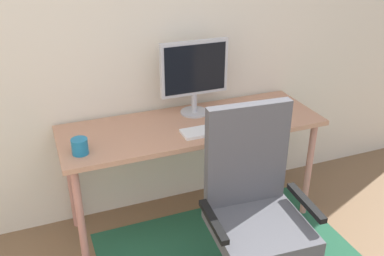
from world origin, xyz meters
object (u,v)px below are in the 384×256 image
object	(u,v)px
desk	(192,134)
monitor	(194,72)
keyboard	(216,129)
cell_phone	(269,111)
office_chair	(254,226)
computer_mouse	(267,121)
coffee_cup	(80,146)

from	to	relation	value
desk	monitor	size ratio (longest dim) A/B	3.41
keyboard	cell_phone	bearing A→B (deg)	15.59
monitor	office_chair	bearing A→B (deg)	-89.17
cell_phone	office_chair	world-z (taller)	office_chair
computer_mouse	cell_phone	distance (m)	0.18
computer_mouse	coffee_cup	size ratio (longest dim) A/B	1.16
keyboard	coffee_cup	xyz separation A→B (m)	(-0.80, 0.01, 0.04)
coffee_cup	keyboard	bearing A→B (deg)	-0.85
keyboard	cell_phone	distance (m)	0.45
desk	monitor	world-z (taller)	monitor
monitor	keyboard	size ratio (longest dim) A/B	1.12
monitor	cell_phone	world-z (taller)	monitor
office_chair	desk	bearing A→B (deg)	100.66
monitor	keyboard	bearing A→B (deg)	-84.19
desk	cell_phone	bearing A→B (deg)	-2.54
coffee_cup	cell_phone	bearing A→B (deg)	5.06
desk	computer_mouse	world-z (taller)	computer_mouse
monitor	office_chair	size ratio (longest dim) A/B	0.45
keyboard	office_chair	world-z (taller)	office_chair
monitor	computer_mouse	distance (m)	0.55
computer_mouse	office_chair	world-z (taller)	office_chair
keyboard	office_chair	distance (m)	0.63
cell_phone	keyboard	bearing A→B (deg)	-144.36
monitor	office_chair	world-z (taller)	monitor
desk	office_chair	world-z (taller)	office_chair
monitor	coffee_cup	bearing A→B (deg)	-160.46
monitor	computer_mouse	xyz separation A→B (m)	(0.37, -0.31, -0.27)
desk	office_chair	xyz separation A→B (m)	(0.08, -0.69, -0.23)
monitor	coffee_cup	world-z (taller)	monitor
monitor	computer_mouse	world-z (taller)	monitor
computer_mouse	cell_phone	bearing A→B (deg)	55.27
desk	coffee_cup	xyz separation A→B (m)	(-0.70, -0.13, 0.12)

